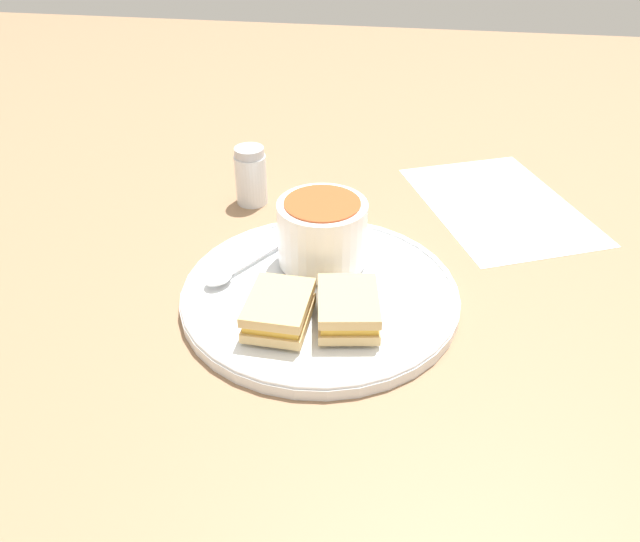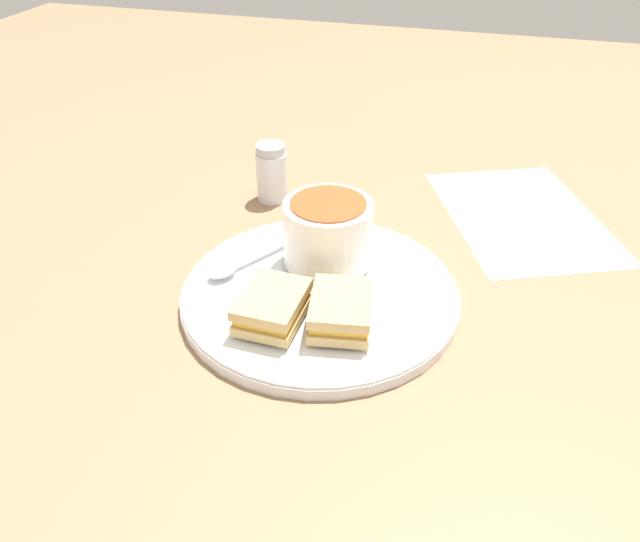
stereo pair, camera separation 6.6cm
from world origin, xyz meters
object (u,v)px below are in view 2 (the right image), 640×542
object	(u,v)px
soup_bowl	(328,232)
sandwich_half_near	(272,306)
salt_shaker	(272,173)
sandwich_half_far	(341,310)
spoon	(229,268)

from	to	relation	value
soup_bowl	sandwich_half_near	xyz separation A→B (m)	(0.03, 0.12, -0.02)
soup_bowl	salt_shaker	bearing A→B (deg)	-51.61
soup_bowl	sandwich_half_near	world-z (taller)	soup_bowl
sandwich_half_near	salt_shaker	distance (m)	0.29
sandwich_half_far	salt_shaker	bearing A→B (deg)	-57.54
soup_bowl	sandwich_half_far	xyz separation A→B (m)	(-0.04, 0.10, -0.02)
spoon	sandwich_half_far	world-z (taller)	sandwich_half_far
soup_bowl	sandwich_half_far	bearing A→B (deg)	112.04
spoon	sandwich_half_near	distance (m)	0.10
spoon	salt_shaker	size ratio (longest dim) A/B	1.33
soup_bowl	spoon	bearing A→B (deg)	26.76
sandwich_half_far	salt_shaker	world-z (taller)	salt_shaker
spoon	sandwich_half_far	distance (m)	0.15
salt_shaker	spoon	bearing A→B (deg)	95.75
soup_bowl	spoon	xyz separation A→B (m)	(0.10, 0.05, -0.03)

